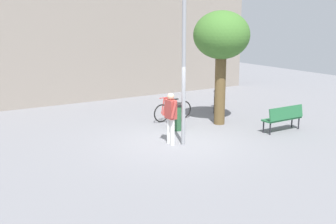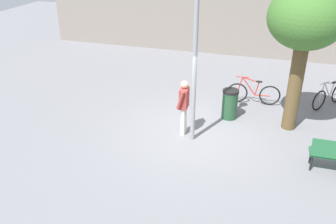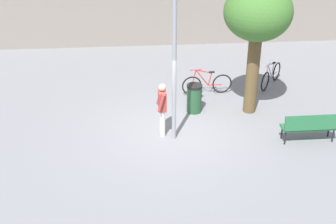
# 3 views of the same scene
# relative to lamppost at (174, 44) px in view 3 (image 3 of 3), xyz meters

# --- Properties ---
(ground_plane) EXTENTS (36.00, 36.00, 0.00)m
(ground_plane) POSITION_rel_lamppost_xyz_m (-0.01, 0.37, -2.94)
(ground_plane) COLOR slate
(lamppost) EXTENTS (0.28, 0.28, 5.00)m
(lamppost) POSITION_rel_lamppost_xyz_m (0.00, 0.00, 0.00)
(lamppost) COLOR gray
(lamppost) RESTS_ON ground_plane
(person_by_lamppost) EXTENTS (0.28, 0.59, 1.67)m
(person_by_lamppost) POSITION_rel_lamppost_xyz_m (-0.33, 0.24, -1.98)
(person_by_lamppost) COLOR white
(person_by_lamppost) RESTS_ON ground_plane
(park_bench) EXTENTS (1.60, 0.49, 0.92)m
(park_bench) POSITION_rel_lamppost_xyz_m (3.92, -0.54, -2.40)
(park_bench) COLOR #236038
(park_bench) RESTS_ON ground_plane
(plaza_tree) EXTENTS (2.08, 2.08, 4.23)m
(plaza_tree) POSITION_rel_lamppost_xyz_m (2.66, 1.51, 0.30)
(plaza_tree) COLOR brown
(plaza_tree) RESTS_ON ground_plane
(bicycle_red) EXTENTS (1.81, 0.19, 0.97)m
(bicycle_red) POSITION_rel_lamppost_xyz_m (1.45, 2.93, -2.56)
(bicycle_red) COLOR black
(bicycle_red) RESTS_ON ground_plane
(bicycle_silver) EXTENTS (1.15, 1.46, 0.97)m
(bicycle_silver) POSITION_rel_lamppost_xyz_m (3.93, 3.47, -2.56)
(bicycle_silver) COLOR black
(bicycle_silver) RESTS_ON ground_plane
(trash_bin) EXTENTS (0.51, 0.51, 0.96)m
(trash_bin) POSITION_rel_lamppost_xyz_m (0.82, 1.63, -2.46)
(trash_bin) COLOR #234C2D
(trash_bin) RESTS_ON ground_plane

